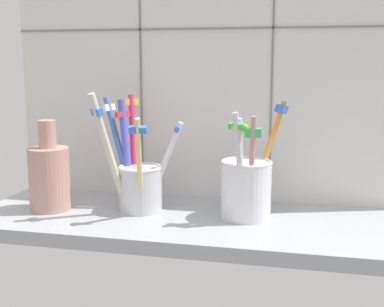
% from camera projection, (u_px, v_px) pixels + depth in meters
% --- Properties ---
extents(counter_slab, '(0.64, 0.22, 0.02)m').
position_uv_depth(counter_slab, '(189.00, 224.00, 0.74)').
color(counter_slab, '#9EA3A8').
rests_on(counter_slab, ground).
extents(tile_wall_back, '(0.64, 0.02, 0.45)m').
position_uv_depth(tile_wall_back, '(206.00, 73.00, 0.82)').
color(tile_wall_back, silver).
rests_on(tile_wall_back, ground).
extents(toothbrush_cup_left, '(0.14, 0.11, 0.18)m').
position_uv_depth(toothbrush_cup_left, '(138.00, 179.00, 0.77)').
color(toothbrush_cup_left, silver).
rests_on(toothbrush_cup_left, counter_slab).
extents(toothbrush_cup_right, '(0.09, 0.10, 0.17)m').
position_uv_depth(toothbrush_cup_right, '(246.00, 186.00, 0.73)').
color(toothbrush_cup_right, white).
rests_on(toothbrush_cup_right, counter_slab).
extents(ceramic_vase, '(0.06, 0.06, 0.14)m').
position_uv_depth(ceramic_vase, '(49.00, 176.00, 0.77)').
color(ceramic_vase, tan).
rests_on(ceramic_vase, counter_slab).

